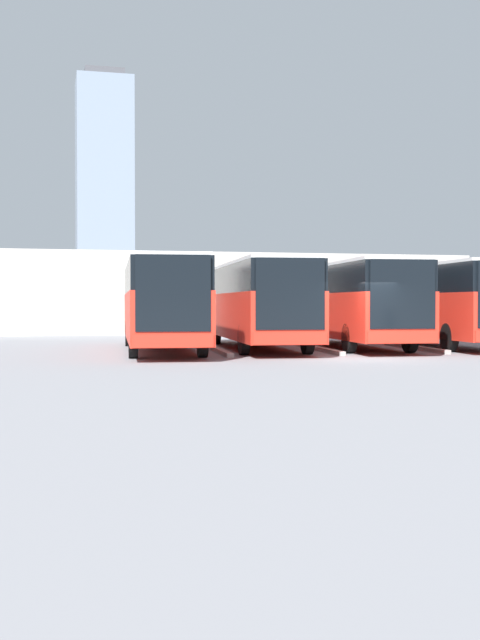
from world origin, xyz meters
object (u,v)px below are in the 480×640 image
Objects in this scene: bus_0 at (438,301)px; bus_2 at (257,301)px; bus_3 at (161,301)px; bus_1 at (350,301)px.

bus_0 and bus_2 have the same top height.
bus_0 is at bearing -171.84° from bus_3.
bus_2 is (7.84, -0.06, 0.00)m from bus_0.
bus_2 is at bearing 4.74° from bus_1.
bus_3 is (7.84, 0.80, 0.00)m from bus_1.
bus_3 is at bearing 10.42° from bus_1.
bus_1 and bus_2 have the same top height.
bus_0 is 1.00× the size of bus_2.
bus_2 is at bearing -164.03° from bus_3.
bus_2 is 1.00× the size of bus_3.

